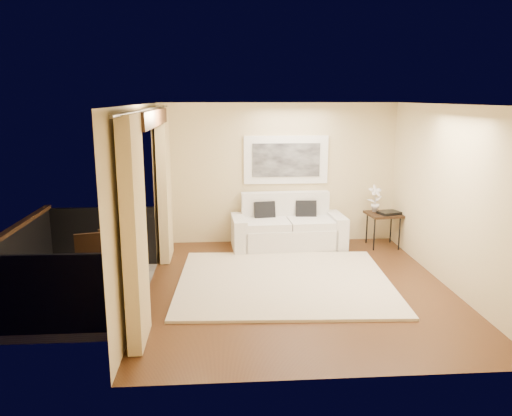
{
  "coord_description": "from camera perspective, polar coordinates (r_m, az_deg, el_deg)",
  "views": [
    {
      "loc": [
        -1.14,
        -7.01,
        2.8
      ],
      "look_at": [
        -0.58,
        0.82,
        1.05
      ],
      "focal_mm": 35.0,
      "sensor_mm": 36.0,
      "label": 1
    }
  ],
  "objects": [
    {
      "name": "artwork",
      "position": [
        9.62,
        3.45,
        5.51
      ],
      "size": [
        1.62,
        0.07,
        0.92
      ],
      "color": "white",
      "rests_on": "room_shell"
    },
    {
      "name": "curtains",
      "position": [
        7.22,
        -11.74,
        0.61
      ],
      "size": [
        0.16,
        4.8,
        2.64
      ],
      "color": "#DBC186",
      "rests_on": "ground"
    },
    {
      "name": "balcony_chair_near",
      "position": [
        7.01,
        -18.07,
        -6.34
      ],
      "size": [
        0.54,
        0.55,
        1.03
      ],
      "rotation": [
        0.0,
        0.0,
        0.25
      ],
      "color": "black",
      "rests_on": "balcony"
    },
    {
      "name": "ice_bucket",
      "position": [
        7.32,
        -17.76,
        -3.93
      ],
      "size": [
        0.18,
        0.18,
        0.2
      ],
      "primitive_type": "cylinder",
      "color": "silver",
      "rests_on": "bistro_table"
    },
    {
      "name": "rug",
      "position": [
        7.79,
        3.23,
        -8.35
      ],
      "size": [
        3.37,
        2.97,
        0.04
      ],
      "primitive_type": "cube",
      "rotation": [
        0.0,
        0.0,
        -0.05
      ],
      "color": "beige",
      "rests_on": "floor"
    },
    {
      "name": "balcony_chair_far",
      "position": [
        7.48,
        -15.8,
        -5.17
      ],
      "size": [
        0.53,
        0.53,
        1.0
      ],
      "rotation": [
        0.0,
        0.0,
        3.4
      ],
      "color": "black",
      "rests_on": "balcony"
    },
    {
      "name": "candle",
      "position": [
        7.35,
        -16.55,
        -4.31
      ],
      "size": [
        0.06,
        0.06,
        0.07
      ],
      "primitive_type": "cylinder",
      "color": "red",
      "rests_on": "bistro_table"
    },
    {
      "name": "floor",
      "position": [
        7.63,
        4.83,
        -9.01
      ],
      "size": [
        5.0,
        5.0,
        0.0
      ],
      "primitive_type": "plane",
      "color": "#4F2D17",
      "rests_on": "ground"
    },
    {
      "name": "room_shell",
      "position": [
        7.08,
        -12.33,
        10.02
      ],
      "size": [
        5.0,
        6.4,
        5.0
      ],
      "color": "white",
      "rests_on": "ground"
    },
    {
      "name": "sofa",
      "position": [
        9.51,
        3.61,
        -2.34
      ],
      "size": [
        2.14,
        1.0,
        1.01
      ],
      "rotation": [
        0.0,
        0.0,
        0.05
      ],
      "color": "silver",
      "rests_on": "floor"
    },
    {
      "name": "orchid",
      "position": [
        9.75,
        13.46,
        1.05
      ],
      "size": [
        0.3,
        0.22,
        0.52
      ],
      "primitive_type": "imported",
      "rotation": [
        0.0,
        0.0,
        0.14
      ],
      "color": "white",
      "rests_on": "side_table"
    },
    {
      "name": "vase",
      "position": [
        7.08,
        -17.57,
        -4.56
      ],
      "size": [
        0.04,
        0.04,
        0.18
      ],
      "primitive_type": "cylinder",
      "color": "white",
      "rests_on": "bistro_table"
    },
    {
      "name": "balcony",
      "position": [
        7.79,
        -20.19,
        -7.92
      ],
      "size": [
        1.81,
        2.6,
        1.17
      ],
      "color": "#605B56",
      "rests_on": "ground"
    },
    {
      "name": "tray",
      "position": [
        9.69,
        14.97,
        -0.52
      ],
      "size": [
        0.45,
        0.39,
        0.05
      ],
      "primitive_type": "cube",
      "rotation": [
        0.0,
        0.0,
        0.32
      ],
      "color": "black",
      "rests_on": "side_table"
    },
    {
      "name": "glass_a",
      "position": [
        7.17,
        -16.22,
        -4.52
      ],
      "size": [
        0.06,
        0.06,
        0.12
      ],
      "primitive_type": "cylinder",
      "color": "white",
      "rests_on": "bistro_table"
    },
    {
      "name": "bistro_table",
      "position": [
        7.28,
        -16.77,
        -5.48
      ],
      "size": [
        0.63,
        0.63,
        0.7
      ],
      "rotation": [
        0.0,
        0.0,
        -0.07
      ],
      "color": "black",
      "rests_on": "balcony"
    },
    {
      "name": "side_table",
      "position": [
        9.75,
        14.37,
        -0.91
      ],
      "size": [
        0.65,
        0.65,
        0.65
      ],
      "rotation": [
        0.0,
        0.0,
        0.1
      ],
      "color": "black",
      "rests_on": "floor"
    },
    {
      "name": "glass_b",
      "position": [
        7.21,
        -15.17,
        -4.35
      ],
      "size": [
        0.06,
        0.06,
        0.12
      ],
      "primitive_type": "cylinder",
      "color": "silver",
      "rests_on": "bistro_table"
    }
  ]
}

